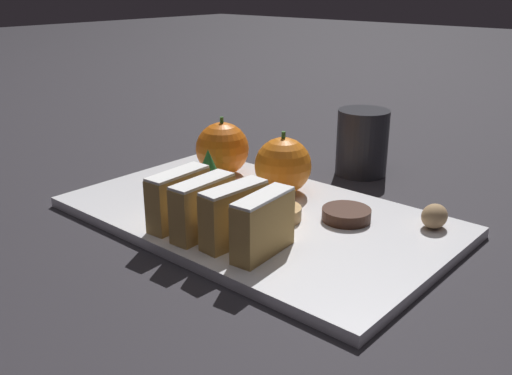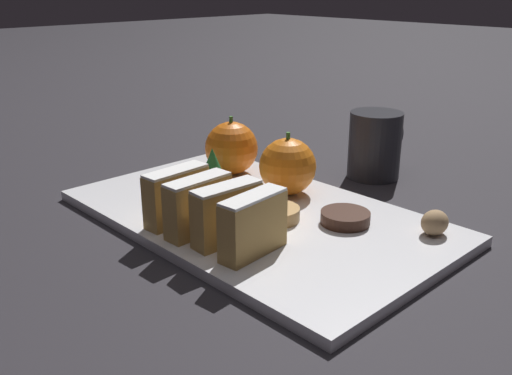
# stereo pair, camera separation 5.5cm
# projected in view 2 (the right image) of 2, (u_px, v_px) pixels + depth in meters

# --- Properties ---
(ground_plane) EXTENTS (6.00, 6.00, 0.00)m
(ground_plane) POSITION_uv_depth(u_px,v_px,m) (256.00, 221.00, 0.67)
(ground_plane) COLOR #28262B
(serving_platter) EXTENTS (0.27, 0.44, 0.01)m
(serving_platter) POSITION_uv_depth(u_px,v_px,m) (256.00, 216.00, 0.67)
(serving_platter) COLOR white
(serving_platter) RESTS_ON ground_plane
(stollen_slice_front) EXTENTS (0.08, 0.03, 0.06)m
(stollen_slice_front) POSITION_uv_depth(u_px,v_px,m) (253.00, 225.00, 0.55)
(stollen_slice_front) COLOR tan
(stollen_slice_front) RESTS_ON serving_platter
(stollen_slice_second) EXTENTS (0.08, 0.03, 0.06)m
(stollen_slice_second) POSITION_uv_depth(u_px,v_px,m) (227.00, 214.00, 0.58)
(stollen_slice_second) COLOR tan
(stollen_slice_second) RESTS_ON serving_platter
(stollen_slice_third) EXTENTS (0.08, 0.03, 0.06)m
(stollen_slice_third) POSITION_uv_depth(u_px,v_px,m) (198.00, 206.00, 0.60)
(stollen_slice_third) COLOR tan
(stollen_slice_third) RESTS_ON serving_platter
(stollen_slice_fourth) EXTENTS (0.08, 0.03, 0.06)m
(stollen_slice_fourth) POSITION_uv_depth(u_px,v_px,m) (177.00, 196.00, 0.63)
(stollen_slice_fourth) COLOR tan
(stollen_slice_fourth) RESTS_ON serving_platter
(orange_near) EXTENTS (0.07, 0.07, 0.08)m
(orange_near) POSITION_uv_depth(u_px,v_px,m) (231.00, 148.00, 0.78)
(orange_near) COLOR orange
(orange_near) RESTS_ON serving_platter
(orange_far) EXTENTS (0.07, 0.07, 0.08)m
(orange_far) POSITION_uv_depth(u_px,v_px,m) (288.00, 166.00, 0.71)
(orange_far) COLOR orange
(orange_far) RESTS_ON serving_platter
(walnut) EXTENTS (0.03, 0.03, 0.03)m
(walnut) POSITION_uv_depth(u_px,v_px,m) (435.00, 223.00, 0.60)
(walnut) COLOR tan
(walnut) RESTS_ON serving_platter
(chocolate_cookie) EXTENTS (0.05, 0.05, 0.01)m
(chocolate_cookie) POSITION_uv_depth(u_px,v_px,m) (345.00, 218.00, 0.63)
(chocolate_cookie) COLOR #381E14
(chocolate_cookie) RESTS_ON serving_platter
(gingerbread_cookie) EXTENTS (0.05, 0.05, 0.01)m
(gingerbread_cookie) POSITION_uv_depth(u_px,v_px,m) (276.00, 214.00, 0.64)
(gingerbread_cookie) COLOR tan
(gingerbread_cookie) RESTS_ON serving_platter
(evergreen_sprig) EXTENTS (0.05, 0.05, 0.06)m
(evergreen_sprig) POSITION_uv_depth(u_px,v_px,m) (212.00, 172.00, 0.71)
(evergreen_sprig) COLOR #23662D
(evergreen_sprig) RESTS_ON serving_platter
(coffee_mug) EXTENTS (0.11, 0.07, 0.09)m
(coffee_mug) POSITION_uv_depth(u_px,v_px,m) (377.00, 145.00, 0.80)
(coffee_mug) COLOR #232328
(coffee_mug) RESTS_ON ground_plane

